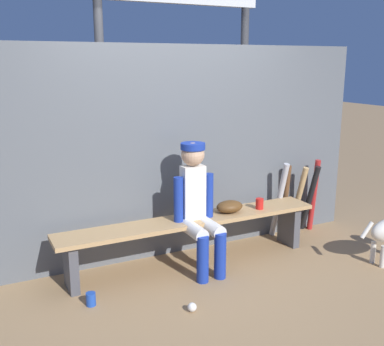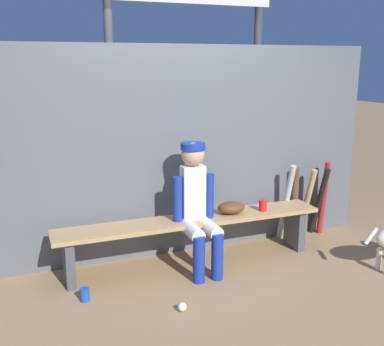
% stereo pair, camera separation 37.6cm
% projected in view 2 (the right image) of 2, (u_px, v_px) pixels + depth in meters
% --- Properties ---
extents(ground_plane, '(30.00, 30.00, 0.00)m').
position_uv_depth(ground_plane, '(192.00, 264.00, 4.57)').
color(ground_plane, '#9E7A51').
extents(chainlink_fence, '(4.30, 0.03, 2.11)m').
position_uv_depth(chainlink_fence, '(179.00, 153.00, 4.65)').
color(chainlink_fence, '#595E63').
rests_on(chainlink_fence, ground_plane).
extents(dugout_bench, '(2.64, 0.36, 0.47)m').
position_uv_depth(dugout_bench, '(192.00, 228.00, 4.49)').
color(dugout_bench, tan).
rests_on(dugout_bench, ground_plane).
extents(player_seated, '(0.41, 0.55, 1.21)m').
position_uv_depth(player_seated, '(197.00, 203.00, 4.32)').
color(player_seated, silver).
rests_on(player_seated, ground_plane).
extents(baseball_glove, '(0.28, 0.20, 0.12)m').
position_uv_depth(baseball_glove, '(231.00, 208.00, 4.60)').
color(baseball_glove, '#593819').
rests_on(baseball_glove, dugout_bench).
extents(bat_aluminum_silver, '(0.08, 0.27, 0.88)m').
position_uv_depth(bat_aluminum_silver, '(286.00, 203.00, 5.07)').
color(bat_aluminum_silver, '#B7B7BC').
rests_on(bat_aluminum_silver, ground_plane).
extents(bat_wood_dark, '(0.07, 0.14, 0.82)m').
position_uv_depth(bat_wood_dark, '(293.00, 202.00, 5.19)').
color(bat_wood_dark, brown).
rests_on(bat_wood_dark, ground_plane).
extents(bat_wood_tan, '(0.11, 0.26, 0.80)m').
position_uv_depth(bat_wood_tan, '(307.00, 202.00, 5.23)').
color(bat_wood_tan, tan).
rests_on(bat_wood_tan, ground_plane).
extents(bat_aluminum_black, '(0.11, 0.26, 0.80)m').
position_uv_depth(bat_aluminum_black, '(319.00, 201.00, 5.26)').
color(bat_aluminum_black, black).
rests_on(bat_aluminum_black, ground_plane).
extents(bat_aluminum_red, '(0.07, 0.14, 0.86)m').
position_uv_depth(bat_aluminum_red, '(323.00, 198.00, 5.27)').
color(bat_aluminum_red, '#B22323').
rests_on(bat_aluminum_red, ground_plane).
extents(baseball, '(0.07, 0.07, 0.07)m').
position_uv_depth(baseball, '(182.00, 307.00, 3.70)').
color(baseball, white).
rests_on(baseball, ground_plane).
extents(cup_on_ground, '(0.08, 0.08, 0.11)m').
position_uv_depth(cup_on_ground, '(85.00, 295.00, 3.86)').
color(cup_on_ground, '#1E47AD').
rests_on(cup_on_ground, ground_plane).
extents(cup_on_bench, '(0.08, 0.08, 0.11)m').
position_uv_depth(cup_on_bench, '(263.00, 206.00, 4.68)').
color(cup_on_bench, red).
rests_on(cup_on_bench, dugout_bench).
extents(scoreboard, '(2.36, 0.27, 3.56)m').
position_uv_depth(scoreboard, '(193.00, 11.00, 5.35)').
color(scoreboard, '#3F3F42').
rests_on(scoreboard, ground_plane).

